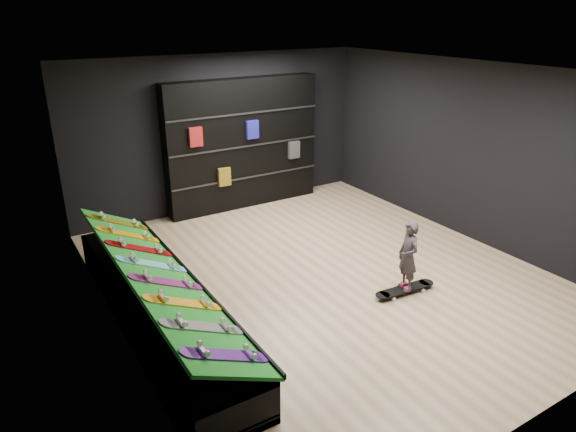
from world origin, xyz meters
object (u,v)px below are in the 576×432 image
floor_skateboard (405,291)px  child (407,269)px  back_shelving (243,144)px  display_rack (158,308)px

floor_skateboard → child: size_ratio=1.62×
back_shelving → floor_skateboard: (0.28, -4.39, -1.23)m
floor_skateboard → child: (0.00, 0.00, 0.34)m
back_shelving → display_rack: bearing=-131.4°
display_rack → floor_skateboard: (3.21, -1.07, -0.20)m
display_rack → back_shelving: back_shelving is taller
display_rack → child: child is taller
back_shelving → floor_skateboard: size_ratio=3.25×
back_shelving → child: bearing=-86.3°
floor_skateboard → back_shelving: bearing=98.3°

